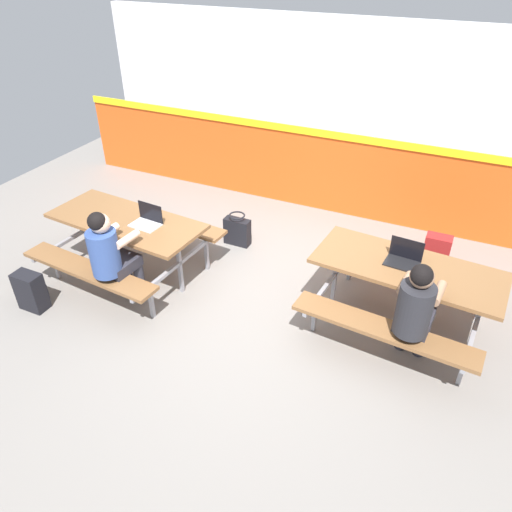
{
  "coord_description": "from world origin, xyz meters",
  "views": [
    {
      "loc": [
        1.79,
        -3.8,
        3.39
      ],
      "look_at": [
        0.0,
        0.07,
        0.55
      ],
      "focal_mm": 33.91,
      "sensor_mm": 36.0,
      "label": 1
    }
  ],
  "objects_px": {
    "picnic_table_left": "(127,232)",
    "laptop_silver": "(147,221)",
    "student_further": "(415,308)",
    "tote_bag_bright": "(237,231)",
    "satchel_spare": "(436,252)",
    "laptop_dark": "(404,258)",
    "picnic_table_right": "(405,280)",
    "student_nearer": "(111,253)",
    "backpack_dark": "(31,291)"
  },
  "relations": [
    {
      "from": "picnic_table_left",
      "to": "laptop_silver",
      "type": "bearing_deg",
      "value": 2.39
    },
    {
      "from": "picnic_table_left",
      "to": "student_further",
      "type": "xyz_separation_m",
      "value": [
        3.21,
        -0.17,
        0.13
      ]
    },
    {
      "from": "tote_bag_bright",
      "to": "satchel_spare",
      "type": "xyz_separation_m",
      "value": [
        2.41,
        0.52,
        0.02
      ]
    },
    {
      "from": "laptop_dark",
      "to": "student_further",
      "type": "bearing_deg",
      "value": -69.59
    },
    {
      "from": "student_further",
      "to": "satchel_spare",
      "type": "relative_size",
      "value": 2.74
    },
    {
      "from": "student_further",
      "to": "satchel_spare",
      "type": "distance_m",
      "value": 1.88
    },
    {
      "from": "laptop_silver",
      "to": "laptop_dark",
      "type": "height_order",
      "value": "same"
    },
    {
      "from": "picnic_table_right",
      "to": "tote_bag_bright",
      "type": "relative_size",
      "value": 4.31
    },
    {
      "from": "student_further",
      "to": "student_nearer",
      "type": "bearing_deg",
      "value": -172.17
    },
    {
      "from": "picnic_table_right",
      "to": "satchel_spare",
      "type": "bearing_deg",
      "value": 80.95
    },
    {
      "from": "laptop_dark",
      "to": "tote_bag_bright",
      "type": "bearing_deg",
      "value": 162.52
    },
    {
      "from": "student_nearer",
      "to": "laptop_dark",
      "type": "xyz_separation_m",
      "value": [
        2.72,
        1.02,
        0.08
      ]
    },
    {
      "from": "tote_bag_bright",
      "to": "satchel_spare",
      "type": "relative_size",
      "value": 0.98
    },
    {
      "from": "backpack_dark",
      "to": "tote_bag_bright",
      "type": "relative_size",
      "value": 1.02
    },
    {
      "from": "student_nearer",
      "to": "student_further",
      "type": "xyz_separation_m",
      "value": [
        2.95,
        0.41,
        0.0
      ]
    },
    {
      "from": "student_further",
      "to": "backpack_dark",
      "type": "bearing_deg",
      "value": -168.12
    },
    {
      "from": "student_nearer",
      "to": "student_further",
      "type": "distance_m",
      "value": 2.98
    },
    {
      "from": "picnic_table_right",
      "to": "laptop_silver",
      "type": "xyz_separation_m",
      "value": [
        -2.75,
        -0.39,
        0.21
      ]
    },
    {
      "from": "satchel_spare",
      "to": "student_nearer",
      "type": "bearing_deg",
      "value": -143.31
    },
    {
      "from": "picnic_table_right",
      "to": "student_nearer",
      "type": "relative_size",
      "value": 1.53
    },
    {
      "from": "student_further",
      "to": "backpack_dark",
      "type": "height_order",
      "value": "student_further"
    },
    {
      "from": "laptop_dark",
      "to": "laptop_silver",
      "type": "bearing_deg",
      "value": -170.94
    },
    {
      "from": "student_nearer",
      "to": "tote_bag_bright",
      "type": "relative_size",
      "value": 2.81
    },
    {
      "from": "student_nearer",
      "to": "laptop_silver",
      "type": "bearing_deg",
      "value": 86.55
    },
    {
      "from": "student_further",
      "to": "laptop_dark",
      "type": "distance_m",
      "value": 0.66
    },
    {
      "from": "backpack_dark",
      "to": "picnic_table_left",
      "type": "bearing_deg",
      "value": 58.96
    },
    {
      "from": "picnic_table_right",
      "to": "laptop_silver",
      "type": "distance_m",
      "value": 2.78
    },
    {
      "from": "laptop_dark",
      "to": "tote_bag_bright",
      "type": "distance_m",
      "value": 2.34
    },
    {
      "from": "student_nearer",
      "to": "student_further",
      "type": "relative_size",
      "value": 1.0
    },
    {
      "from": "backpack_dark",
      "to": "satchel_spare",
      "type": "bearing_deg",
      "value": 34.36
    },
    {
      "from": "tote_bag_bright",
      "to": "student_further",
      "type": "bearing_deg",
      "value": -28.5
    },
    {
      "from": "picnic_table_right",
      "to": "backpack_dark",
      "type": "distance_m",
      "value": 3.9
    },
    {
      "from": "student_nearer",
      "to": "satchel_spare",
      "type": "height_order",
      "value": "student_nearer"
    },
    {
      "from": "tote_bag_bright",
      "to": "laptop_silver",
      "type": "bearing_deg",
      "value": -115.67
    },
    {
      "from": "picnic_table_right",
      "to": "laptop_dark",
      "type": "distance_m",
      "value": 0.23
    },
    {
      "from": "tote_bag_bright",
      "to": "picnic_table_right",
      "type": "bearing_deg",
      "value": -18.04
    },
    {
      "from": "picnic_table_right",
      "to": "satchel_spare",
      "type": "relative_size",
      "value": 4.21
    },
    {
      "from": "student_further",
      "to": "laptop_silver",
      "type": "distance_m",
      "value": 2.92
    },
    {
      "from": "laptop_silver",
      "to": "tote_bag_bright",
      "type": "distance_m",
      "value": 1.37
    },
    {
      "from": "tote_bag_bright",
      "to": "satchel_spare",
      "type": "bearing_deg",
      "value": 12.19
    },
    {
      "from": "picnic_table_right",
      "to": "student_further",
      "type": "relative_size",
      "value": 1.53
    },
    {
      "from": "picnic_table_right",
      "to": "tote_bag_bright",
      "type": "distance_m",
      "value": 2.36
    },
    {
      "from": "picnic_table_right",
      "to": "backpack_dark",
      "type": "height_order",
      "value": "picnic_table_right"
    },
    {
      "from": "picnic_table_right",
      "to": "student_further",
      "type": "distance_m",
      "value": 0.61
    },
    {
      "from": "student_further",
      "to": "laptop_dark",
      "type": "bearing_deg",
      "value": 110.41
    },
    {
      "from": "satchel_spare",
      "to": "student_further",
      "type": "bearing_deg",
      "value": -90.92
    },
    {
      "from": "tote_bag_bright",
      "to": "backpack_dark",
      "type": "bearing_deg",
      "value": -124.0
    },
    {
      "from": "picnic_table_right",
      "to": "picnic_table_left",
      "type": "bearing_deg",
      "value": -172.54
    },
    {
      "from": "student_further",
      "to": "backpack_dark",
      "type": "relative_size",
      "value": 2.74
    },
    {
      "from": "laptop_dark",
      "to": "satchel_spare",
      "type": "bearing_deg",
      "value": 77.85
    }
  ]
}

